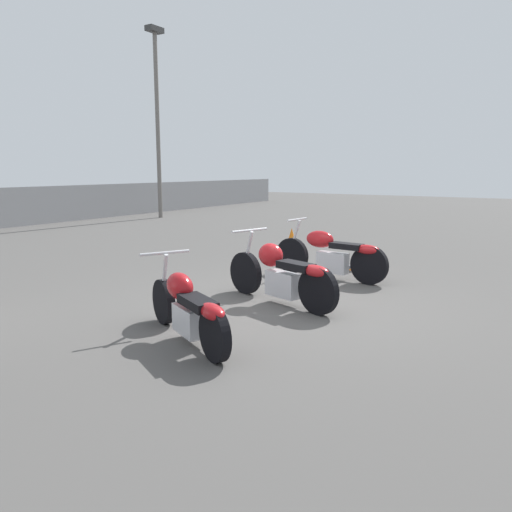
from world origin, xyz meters
name	(u,v)px	position (x,y,z in m)	size (l,w,h in m)	color
ground_plane	(288,304)	(0.00, 0.00, 0.00)	(60.00, 60.00, 0.00)	#514F4C
light_pole_left	(157,107)	(8.62, 10.49, 4.24)	(0.70, 0.35, 7.15)	slate
motorcycle_slot_0	(188,308)	(-1.97, 0.20, 0.39)	(1.08, 1.84, 0.93)	black
motorcycle_slot_1	(281,274)	(-0.03, 0.11, 0.43)	(0.89, 2.09, 1.02)	black
motorcycle_slot_2	(331,254)	(1.88, 0.18, 0.44)	(0.60, 2.20, 1.02)	black
traffic_cone_near	(292,239)	(4.44, 2.34, 0.25)	(0.31, 0.31, 0.51)	orange
traffic_cone_far	(358,258)	(2.89, 0.07, 0.22)	(0.35, 0.35, 0.44)	orange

